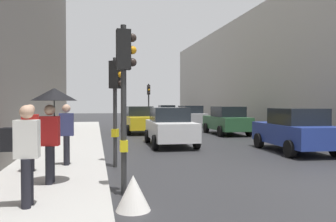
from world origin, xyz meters
The scene contains 17 objects.
ground_plane centered at (0.00, 0.00, 0.00)m, with size 120.00×120.00×0.00m, color #28282B.
sidewalk_kerb centered at (-6.55, 6.00, 0.08)m, with size 2.75×40.00×0.16m, color #A8A5A0.
building_facade_right centered at (11.17, 17.04, 4.26)m, with size 12.00×34.53×8.52m, color #B2ADA3.
traffic_light_near_left centered at (-4.85, -0.12, 2.49)m, with size 0.43×0.25×3.61m.
traffic_light_near_right centered at (-4.85, 3.06, 2.31)m, with size 0.44×0.37×3.35m.
traffic_light_far_median centered at (-0.89, 21.72, 2.53)m, with size 0.25×0.43×3.67m.
car_dark_suv centered at (2.31, 29.34, 0.88)m, with size 2.13×4.26×1.76m.
car_silver_hatchback centered at (2.46, 20.32, 0.88)m, with size 2.19×4.29×1.76m.
car_yellow_taxi centered at (-2.66, 14.62, 0.88)m, with size 2.19×4.29×1.76m.
car_white_compact centered at (-2.07, 7.88, 0.88)m, with size 2.13×4.26×1.76m.
car_green_estate centered at (2.63, 12.46, 0.88)m, with size 2.06×4.22×1.76m.
car_blue_van centered at (2.36, 4.73, 0.88)m, with size 2.24×4.31×1.76m.
pedestrian_with_umbrella centered at (-6.39, 0.60, 1.84)m, with size 1.00×1.00×2.14m.
pedestrian_with_black_backpack centered at (-6.66, -1.07, 1.16)m, with size 0.61×0.36×1.77m.
pedestrian_with_grey_backpack centered at (-6.33, 2.91, 1.16)m, with size 0.60×0.36×1.77m.
pedestrian_in_red_jacket centered at (-7.12, 2.03, 1.13)m, with size 0.40×0.36×1.77m.
warning_sign_triangle centered at (-4.79, -1.18, 0.33)m, with size 0.64×0.64×0.65m, color silver.
Camera 1 is at (-5.45, -7.22, 1.96)m, focal length 35.61 mm.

